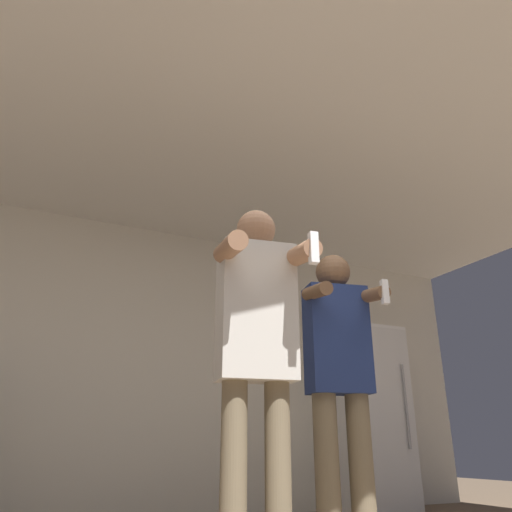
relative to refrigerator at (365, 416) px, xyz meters
The scene contains 5 objects.
wall_back 2.14m from the refrigerator, behind, with size 7.00×0.06×2.55m.
ceiling_slab 2.96m from the refrigerator, 149.07° to the right, with size 7.00×3.66×0.05m.
refrigerator is the anchor object (origin of this frame).
person_woman_foreground 3.06m from the refrigerator, 135.64° to the right, with size 0.47×0.49×1.66m.
person_man_side 2.18m from the refrigerator, 130.58° to the right, with size 0.49×0.52×1.72m.
Camera 1 is at (-1.07, -1.33, 0.58)m, focal length 35.00 mm.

